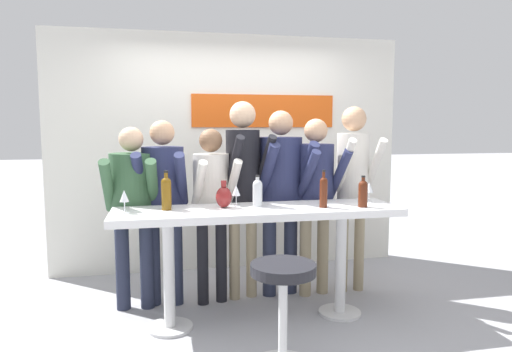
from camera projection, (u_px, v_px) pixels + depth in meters
ground_plane at (258, 321)px, 3.77m from camera, size 40.00×40.00×0.00m
back_wall at (230, 153)px, 5.12m from camera, size 3.91×0.12×2.60m
tasting_table at (258, 226)px, 3.68m from camera, size 2.31×0.58×0.95m
bar_stool at (282, 299)px, 2.96m from camera, size 0.45×0.45×0.72m
person_far_left at (133, 199)px, 3.92m from camera, size 0.47×0.54×1.60m
person_left at (163, 192)px, 4.01m from camera, size 0.48×0.57×1.65m
person_center_left at (212, 196)px, 4.05m from camera, size 0.44×0.54×1.58m
person_center at (243, 175)px, 4.16m from camera, size 0.44×0.58×1.83m
person_center_right at (281, 183)px, 4.26m from camera, size 0.52×0.62×1.75m
person_right at (316, 187)px, 4.26m from camera, size 0.47×0.57×1.67m
person_far_right at (353, 176)px, 4.34m from camera, size 0.37×0.52×1.79m
wine_bottle_0 at (324, 191)px, 3.68m from camera, size 0.06×0.06×0.31m
wine_bottle_1 at (363, 192)px, 3.70m from camera, size 0.08×0.08×0.26m
wine_bottle_2 at (166, 192)px, 3.57m from camera, size 0.08×0.08×0.31m
wine_bottle_3 at (258, 192)px, 3.72m from camera, size 0.08×0.08×0.26m
wine_glass_0 at (236, 191)px, 3.74m from camera, size 0.07×0.07×0.18m
wine_glass_1 at (124, 197)px, 3.44m from camera, size 0.07×0.07×0.18m
wine_glass_2 at (369, 188)px, 3.92m from camera, size 0.07×0.07×0.18m
decorative_vase at (224, 197)px, 3.68m from camera, size 0.13×0.13×0.22m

